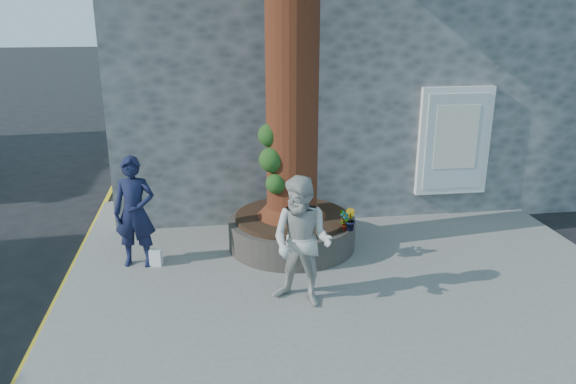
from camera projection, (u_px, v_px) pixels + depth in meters
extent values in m
plane|color=black|center=(259.00, 310.00, 8.36)|extent=(120.00, 120.00, 0.00)
cube|color=slate|center=(341.00, 270.00, 9.49)|extent=(9.00, 8.00, 0.12)
cube|color=yellow|center=(61.00, 292.00, 8.89)|extent=(0.10, 30.00, 0.01)
cube|color=#4E5053|center=(327.00, 59.00, 14.52)|extent=(10.00, 8.00, 6.00)
cube|color=white|center=(454.00, 141.00, 11.36)|extent=(1.50, 0.12, 2.20)
cube|color=silver|center=(455.00, 142.00, 11.31)|extent=(1.25, 0.04, 1.95)
cube|color=silver|center=(456.00, 137.00, 11.26)|extent=(0.90, 0.02, 1.30)
cylinder|color=black|center=(292.00, 232.00, 10.23)|extent=(2.30, 2.30, 0.52)
cylinder|color=black|center=(292.00, 217.00, 10.14)|extent=(2.04, 2.04, 0.08)
cone|color=#461811|center=(292.00, 197.00, 10.02)|extent=(1.24, 1.24, 0.70)
sphere|color=#1F4216|center=(272.00, 160.00, 9.54)|extent=(0.44, 0.44, 0.44)
sphere|color=#1F4216|center=(276.00, 184.00, 9.58)|extent=(0.36, 0.36, 0.36)
sphere|color=#1F4216|center=(269.00, 135.00, 9.52)|extent=(0.40, 0.40, 0.40)
imported|color=#131835|center=(135.00, 212.00, 9.27)|extent=(0.75, 0.55, 1.89)
imported|color=#B5B4AD|center=(302.00, 242.00, 8.03)|extent=(1.19, 1.13, 1.94)
cube|color=white|center=(156.00, 258.00, 9.49)|extent=(0.22, 0.17, 0.28)
imported|color=gray|center=(345.00, 221.00, 9.38)|extent=(0.21, 0.19, 0.34)
imported|color=gray|center=(350.00, 220.00, 9.38)|extent=(0.25, 0.26, 0.38)
imported|color=gray|center=(348.00, 219.00, 9.51)|extent=(0.22, 0.22, 0.31)
imported|color=gray|center=(347.00, 218.00, 9.59)|extent=(0.27, 0.29, 0.29)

